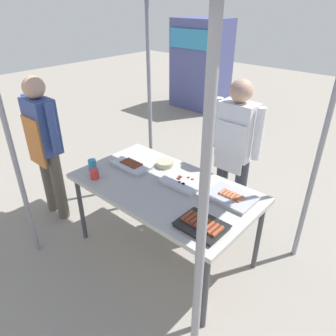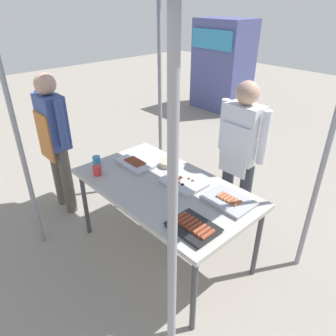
% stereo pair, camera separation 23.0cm
% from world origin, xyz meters
% --- Properties ---
extents(ground_plane, '(18.00, 18.00, 0.00)m').
position_xyz_m(ground_plane, '(0.00, 0.00, 0.00)').
color(ground_plane, gray).
extents(stall_table, '(1.60, 0.90, 0.75)m').
position_xyz_m(stall_table, '(0.00, 0.00, 0.70)').
color(stall_table, '#B7B2A8').
rests_on(stall_table, ground).
extents(tray_grilled_sausages, '(0.38, 0.22, 0.05)m').
position_xyz_m(tray_grilled_sausages, '(-0.46, 0.04, 0.77)').
color(tray_grilled_sausages, silver).
rests_on(tray_grilled_sausages, stall_table).
extents(tray_meat_skewers, '(0.36, 0.27, 0.04)m').
position_xyz_m(tray_meat_skewers, '(0.10, 0.14, 0.77)').
color(tray_meat_skewers, silver).
rests_on(tray_meat_skewers, stall_table).
extents(tray_pork_links, '(0.38, 0.27, 0.05)m').
position_xyz_m(tray_pork_links, '(0.54, 0.20, 0.77)').
color(tray_pork_links, '#ADADB2').
rests_on(tray_pork_links, stall_table).
extents(tray_spring_rolls, '(0.33, 0.26, 0.05)m').
position_xyz_m(tray_spring_rolls, '(0.57, -0.24, 0.77)').
color(tray_spring_rolls, black).
rests_on(tray_spring_rolls, stall_table).
extents(condiment_bowl, '(0.16, 0.16, 0.05)m').
position_xyz_m(condiment_bowl, '(-0.23, 0.26, 0.77)').
color(condiment_bowl, '#BFB28C').
rests_on(condiment_bowl, stall_table).
extents(drink_cup_near_edge, '(0.08, 0.08, 0.09)m').
position_xyz_m(drink_cup_near_edge, '(-0.54, -0.32, 0.79)').
color(drink_cup_near_edge, red).
rests_on(drink_cup_near_edge, stall_table).
extents(drink_cup_by_wok, '(0.07, 0.07, 0.10)m').
position_xyz_m(drink_cup_by_wok, '(-0.68, -0.24, 0.80)').
color(drink_cup_by_wok, '#338CBF').
rests_on(drink_cup_by_wok, stall_table).
extents(vendor_woman, '(0.52, 0.23, 1.54)m').
position_xyz_m(vendor_woman, '(0.19, 0.81, 0.91)').
color(vendor_woman, '#333842').
rests_on(vendor_woman, ground).
extents(customer_nearby, '(0.52, 0.23, 1.54)m').
position_xyz_m(customer_nearby, '(-1.32, -0.34, 0.90)').
color(customer_nearby, '#595147').
rests_on(customer_nearby, ground).
extents(neighbor_stall_right, '(1.10, 0.81, 1.79)m').
position_xyz_m(neighbor_stall_right, '(-2.49, 3.89, 0.90)').
color(neighbor_stall_right, '#4C518C').
rests_on(neighbor_stall_right, ground).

